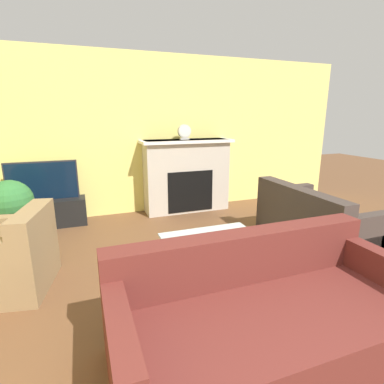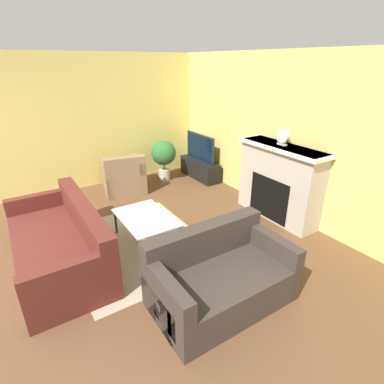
{
  "view_description": "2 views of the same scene",
  "coord_description": "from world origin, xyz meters",
  "px_view_note": "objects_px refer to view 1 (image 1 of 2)",
  "views": [
    {
      "loc": [
        -1.0,
        -0.42,
        1.69
      ],
      "look_at": [
        0.2,
        2.82,
        0.8
      ],
      "focal_mm": 28.0,
      "sensor_mm": 36.0,
      "label": 1
    },
    {
      "loc": [
        3.89,
        0.76,
        2.53
      ],
      "look_at": [
        0.53,
        2.91,
        0.78
      ],
      "focal_mm": 28.0,
      "sensor_mm": 36.0,
      "label": 2
    }
  ],
  "objects_px": {
    "tv": "(43,181)",
    "mantel_clock": "(184,132)",
    "couch_loveseat": "(315,225)",
    "armchair_by_window": "(7,261)",
    "coffee_table": "(213,242)",
    "couch_sectional": "(265,320)",
    "potted_plant": "(11,205)"
  },
  "relations": [
    {
      "from": "tv",
      "to": "armchair_by_window",
      "type": "distance_m",
      "value": 1.84
    },
    {
      "from": "couch_sectional",
      "to": "mantel_clock",
      "type": "xyz_separation_m",
      "value": [
        0.57,
        3.43,
        1.13
      ]
    },
    {
      "from": "potted_plant",
      "to": "mantel_clock",
      "type": "bearing_deg",
      "value": 17.73
    },
    {
      "from": "potted_plant",
      "to": "mantel_clock",
      "type": "height_order",
      "value": "mantel_clock"
    },
    {
      "from": "coffee_table",
      "to": "mantel_clock",
      "type": "distance_m",
      "value": 2.52
    },
    {
      "from": "potted_plant",
      "to": "armchair_by_window",
      "type": "bearing_deg",
      "value": -83.55
    },
    {
      "from": "tv",
      "to": "coffee_table",
      "type": "relative_size",
      "value": 0.97
    },
    {
      "from": "coffee_table",
      "to": "couch_loveseat",
      "type": "bearing_deg",
      "value": 6.9
    },
    {
      "from": "armchair_by_window",
      "to": "mantel_clock",
      "type": "xyz_separation_m",
      "value": [
        2.47,
        1.83,
        1.11
      ]
    },
    {
      "from": "couch_sectional",
      "to": "couch_loveseat",
      "type": "distance_m",
      "value": 2.16
    },
    {
      "from": "armchair_by_window",
      "to": "coffee_table",
      "type": "height_order",
      "value": "armchair_by_window"
    },
    {
      "from": "coffee_table",
      "to": "mantel_clock",
      "type": "height_order",
      "value": "mantel_clock"
    },
    {
      "from": "armchair_by_window",
      "to": "mantel_clock",
      "type": "relative_size",
      "value": 3.73
    },
    {
      "from": "couch_sectional",
      "to": "mantel_clock",
      "type": "bearing_deg",
      "value": 80.55
    },
    {
      "from": "couch_loveseat",
      "to": "potted_plant",
      "type": "relative_size",
      "value": 1.69
    },
    {
      "from": "tv",
      "to": "potted_plant",
      "type": "relative_size",
      "value": 1.09
    },
    {
      "from": "couch_sectional",
      "to": "armchair_by_window",
      "type": "bearing_deg",
      "value": 139.81
    },
    {
      "from": "couch_loveseat",
      "to": "armchair_by_window",
      "type": "relative_size",
      "value": 1.61
    },
    {
      "from": "tv",
      "to": "armchair_by_window",
      "type": "relative_size",
      "value": 1.04
    },
    {
      "from": "tv",
      "to": "couch_loveseat",
      "type": "bearing_deg",
      "value": -30.84
    },
    {
      "from": "tv",
      "to": "mantel_clock",
      "type": "relative_size",
      "value": 3.88
    },
    {
      "from": "couch_loveseat",
      "to": "coffee_table",
      "type": "xyz_separation_m",
      "value": [
        -1.56,
        -0.19,
        0.09
      ]
    },
    {
      "from": "couch_loveseat",
      "to": "coffee_table",
      "type": "height_order",
      "value": "couch_loveseat"
    },
    {
      "from": "couch_loveseat",
      "to": "armchair_by_window",
      "type": "bearing_deg",
      "value": 86.16
    },
    {
      "from": "mantel_clock",
      "to": "armchair_by_window",
      "type": "bearing_deg",
      "value": -143.5
    },
    {
      "from": "tv",
      "to": "potted_plant",
      "type": "bearing_deg",
      "value": -111.23
    },
    {
      "from": "tv",
      "to": "couch_sectional",
      "type": "height_order",
      "value": "tv"
    },
    {
      "from": "potted_plant",
      "to": "mantel_clock",
      "type": "distance_m",
      "value": 2.83
    },
    {
      "from": "coffee_table",
      "to": "armchair_by_window",
      "type": "bearing_deg",
      "value": 167.99
    },
    {
      "from": "couch_sectional",
      "to": "potted_plant",
      "type": "distance_m",
      "value": 3.3
    },
    {
      "from": "couch_sectional",
      "to": "couch_loveseat",
      "type": "xyz_separation_m",
      "value": [
        1.67,
        1.36,
        0.01
      ]
    },
    {
      "from": "tv",
      "to": "armchair_by_window",
      "type": "bearing_deg",
      "value": -96.06
    }
  ]
}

